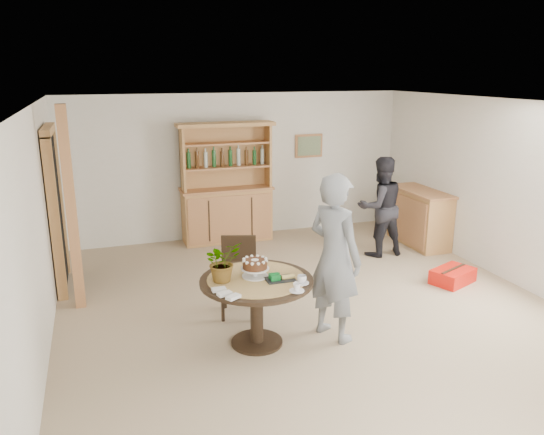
{
  "coord_description": "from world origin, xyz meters",
  "views": [
    {
      "loc": [
        -2.37,
        -5.37,
        2.87
      ],
      "look_at": [
        -0.29,
        0.81,
        1.05
      ],
      "focal_mm": 35.0,
      "sensor_mm": 36.0,
      "label": 1
    }
  ],
  "objects_px": {
    "hutch": "(227,202)",
    "dining_table": "(257,292)",
    "teen_boy": "(335,257)",
    "dining_chair": "(239,271)",
    "sideboard": "(420,217)",
    "adult_person": "(380,207)",
    "red_suitcase": "(453,276)"
  },
  "relations": [
    {
      "from": "sideboard",
      "to": "dining_table",
      "type": "relative_size",
      "value": 1.05
    },
    {
      "from": "sideboard",
      "to": "dining_chair",
      "type": "bearing_deg",
      "value": -156.28
    },
    {
      "from": "hutch",
      "to": "adult_person",
      "type": "distance_m",
      "value": 2.6
    },
    {
      "from": "dining_table",
      "to": "teen_boy",
      "type": "height_order",
      "value": "teen_boy"
    },
    {
      "from": "dining_table",
      "to": "red_suitcase",
      "type": "bearing_deg",
      "value": 13.89
    },
    {
      "from": "dining_table",
      "to": "hutch",
      "type": "bearing_deg",
      "value": 81.04
    },
    {
      "from": "sideboard",
      "to": "dining_table",
      "type": "xyz_separation_m",
      "value": [
        -3.61,
        -2.4,
        0.13
      ]
    },
    {
      "from": "dining_chair",
      "to": "adult_person",
      "type": "distance_m",
      "value": 2.99
    },
    {
      "from": "dining_chair",
      "to": "hutch",
      "type": "bearing_deg",
      "value": 96.75
    },
    {
      "from": "dining_chair",
      "to": "red_suitcase",
      "type": "height_order",
      "value": "dining_chair"
    },
    {
      "from": "red_suitcase",
      "to": "adult_person",
      "type": "bearing_deg",
      "value": 83.68
    },
    {
      "from": "sideboard",
      "to": "teen_boy",
      "type": "height_order",
      "value": "teen_boy"
    },
    {
      "from": "dining_table",
      "to": "adult_person",
      "type": "xyz_separation_m",
      "value": [
        2.69,
        2.14,
        0.19
      ]
    },
    {
      "from": "hutch",
      "to": "sideboard",
      "type": "distance_m",
      "value": 3.29
    },
    {
      "from": "teen_boy",
      "to": "red_suitcase",
      "type": "bearing_deg",
      "value": -92.81
    },
    {
      "from": "sideboard",
      "to": "hutch",
      "type": "bearing_deg",
      "value": 157.79
    },
    {
      "from": "hutch",
      "to": "adult_person",
      "type": "bearing_deg",
      "value": -35.36
    },
    {
      "from": "teen_boy",
      "to": "red_suitcase",
      "type": "height_order",
      "value": "teen_boy"
    },
    {
      "from": "dining_table",
      "to": "red_suitcase",
      "type": "height_order",
      "value": "dining_table"
    },
    {
      "from": "dining_chair",
      "to": "teen_boy",
      "type": "height_order",
      "value": "teen_boy"
    },
    {
      "from": "hutch",
      "to": "dining_chair",
      "type": "relative_size",
      "value": 2.16
    },
    {
      "from": "red_suitcase",
      "to": "sideboard",
      "type": "bearing_deg",
      "value": 49.82
    },
    {
      "from": "teen_boy",
      "to": "red_suitcase",
      "type": "xyz_separation_m",
      "value": [
        2.24,
        0.86,
        -0.83
      ]
    },
    {
      "from": "dining_table",
      "to": "teen_boy",
      "type": "distance_m",
      "value": 0.91
    },
    {
      "from": "hutch",
      "to": "dining_table",
      "type": "height_order",
      "value": "hutch"
    },
    {
      "from": "red_suitcase",
      "to": "dining_chair",
      "type": "bearing_deg",
      "value": 156.42
    },
    {
      "from": "dining_chair",
      "to": "adult_person",
      "type": "bearing_deg",
      "value": 44.05
    },
    {
      "from": "teen_boy",
      "to": "hutch",
      "type": "bearing_deg",
      "value": -19.71
    },
    {
      "from": "dining_chair",
      "to": "teen_boy",
      "type": "distance_m",
      "value": 1.3
    },
    {
      "from": "dining_table",
      "to": "red_suitcase",
      "type": "distance_m",
      "value": 3.22
    },
    {
      "from": "hutch",
      "to": "teen_boy",
      "type": "bearing_deg",
      "value": -85.8
    },
    {
      "from": "hutch",
      "to": "teen_boy",
      "type": "relative_size",
      "value": 1.1
    }
  ]
}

